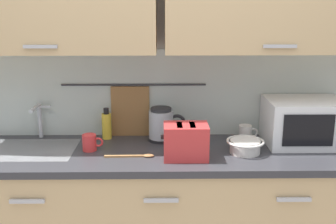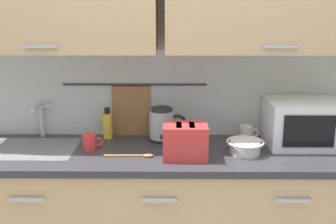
{
  "view_description": "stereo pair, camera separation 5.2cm",
  "coord_description": "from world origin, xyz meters",
  "px_view_note": "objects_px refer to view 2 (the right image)",
  "views": [
    {
      "loc": [
        0.01,
        -1.94,
        1.72
      ],
      "look_at": [
        0.04,
        0.33,
        1.12
      ],
      "focal_mm": 43.88,
      "sensor_mm": 36.0,
      "label": 1
    },
    {
      "loc": [
        0.06,
        -1.94,
        1.72
      ],
      "look_at": [
        0.04,
        0.33,
        1.12
      ],
      "focal_mm": 43.88,
      "sensor_mm": 36.0,
      "label": 2
    }
  ],
  "objects_px": {
    "mixing_bowl": "(245,146)",
    "toaster": "(185,141)",
    "electric_kettle": "(163,125)",
    "mug_near_sink": "(90,142)",
    "dish_soap_bottle": "(108,125)",
    "mug_by_kettle": "(247,133)",
    "wooden_spoon": "(135,156)",
    "microwave": "(306,123)"
  },
  "relations": [
    {
      "from": "microwave",
      "to": "mug_near_sink",
      "type": "bearing_deg",
      "value": -175.24
    },
    {
      "from": "dish_soap_bottle",
      "to": "mixing_bowl",
      "type": "distance_m",
      "value": 0.86
    },
    {
      "from": "wooden_spoon",
      "to": "mug_by_kettle",
      "type": "bearing_deg",
      "value": 22.84
    },
    {
      "from": "toaster",
      "to": "mug_by_kettle",
      "type": "relative_size",
      "value": 2.13
    },
    {
      "from": "mug_by_kettle",
      "to": "wooden_spoon",
      "type": "relative_size",
      "value": 0.44
    },
    {
      "from": "dish_soap_bottle",
      "to": "mug_near_sink",
      "type": "xyz_separation_m",
      "value": [
        -0.07,
        -0.22,
        -0.04
      ]
    },
    {
      "from": "mug_near_sink",
      "to": "microwave",
      "type": "bearing_deg",
      "value": 4.76
    },
    {
      "from": "dish_soap_bottle",
      "to": "toaster",
      "type": "relative_size",
      "value": 0.77
    },
    {
      "from": "electric_kettle",
      "to": "mixing_bowl",
      "type": "relative_size",
      "value": 1.06
    },
    {
      "from": "dish_soap_bottle",
      "to": "mug_by_kettle",
      "type": "bearing_deg",
      "value": -2.96
    },
    {
      "from": "mixing_bowl",
      "to": "wooden_spoon",
      "type": "relative_size",
      "value": 0.78
    },
    {
      "from": "dish_soap_bottle",
      "to": "wooden_spoon",
      "type": "height_order",
      "value": "dish_soap_bottle"
    },
    {
      "from": "electric_kettle",
      "to": "mixing_bowl",
      "type": "distance_m",
      "value": 0.52
    },
    {
      "from": "toaster",
      "to": "wooden_spoon",
      "type": "xyz_separation_m",
      "value": [
        -0.28,
        0.02,
        -0.09
      ]
    },
    {
      "from": "microwave",
      "to": "mug_near_sink",
      "type": "distance_m",
      "value": 1.28
    },
    {
      "from": "electric_kettle",
      "to": "mug_near_sink",
      "type": "bearing_deg",
      "value": -157.46
    },
    {
      "from": "microwave",
      "to": "mixing_bowl",
      "type": "bearing_deg",
      "value": -157.41
    },
    {
      "from": "dish_soap_bottle",
      "to": "wooden_spoon",
      "type": "distance_m",
      "value": 0.39
    },
    {
      "from": "electric_kettle",
      "to": "dish_soap_bottle",
      "type": "distance_m",
      "value": 0.35
    },
    {
      "from": "mug_near_sink",
      "to": "mug_by_kettle",
      "type": "relative_size",
      "value": 1.0
    },
    {
      "from": "electric_kettle",
      "to": "mug_by_kettle",
      "type": "distance_m",
      "value": 0.52
    },
    {
      "from": "mug_near_sink",
      "to": "toaster",
      "type": "distance_m",
      "value": 0.56
    },
    {
      "from": "dish_soap_bottle",
      "to": "mug_by_kettle",
      "type": "relative_size",
      "value": 1.63
    },
    {
      "from": "dish_soap_bottle",
      "to": "mug_near_sink",
      "type": "height_order",
      "value": "dish_soap_bottle"
    },
    {
      "from": "mug_by_kettle",
      "to": "dish_soap_bottle",
      "type": "bearing_deg",
      "value": 177.04
    },
    {
      "from": "mug_by_kettle",
      "to": "mixing_bowl",
      "type": "bearing_deg",
      "value": -101.96
    },
    {
      "from": "wooden_spoon",
      "to": "dish_soap_bottle",
      "type": "bearing_deg",
      "value": 121.31
    },
    {
      "from": "mug_near_sink",
      "to": "toaster",
      "type": "relative_size",
      "value": 0.47
    },
    {
      "from": "wooden_spoon",
      "to": "mug_near_sink",
      "type": "bearing_deg",
      "value": 157.93
    },
    {
      "from": "microwave",
      "to": "dish_soap_bottle",
      "type": "bearing_deg",
      "value": 174.73
    },
    {
      "from": "electric_kettle",
      "to": "toaster",
      "type": "distance_m",
      "value": 0.33
    },
    {
      "from": "mixing_bowl",
      "to": "toaster",
      "type": "xyz_separation_m",
      "value": [
        -0.34,
        -0.07,
        0.05
      ]
    },
    {
      "from": "electric_kettle",
      "to": "dish_soap_bottle",
      "type": "relative_size",
      "value": 1.16
    },
    {
      "from": "mixing_bowl",
      "to": "wooden_spoon",
      "type": "distance_m",
      "value": 0.62
    },
    {
      "from": "dish_soap_bottle",
      "to": "wooden_spoon",
      "type": "xyz_separation_m",
      "value": [
        0.2,
        -0.32,
        -0.08
      ]
    },
    {
      "from": "electric_kettle",
      "to": "mixing_bowl",
      "type": "xyz_separation_m",
      "value": [
        0.47,
        -0.23,
        -0.06
      ]
    },
    {
      "from": "electric_kettle",
      "to": "mug_near_sink",
      "type": "relative_size",
      "value": 1.89
    },
    {
      "from": "microwave",
      "to": "mixing_bowl",
      "type": "relative_size",
      "value": 2.15
    },
    {
      "from": "electric_kettle",
      "to": "mug_near_sink",
      "type": "distance_m",
      "value": 0.46
    },
    {
      "from": "mug_near_sink",
      "to": "toaster",
      "type": "xyz_separation_m",
      "value": [
        0.54,
        -0.13,
        0.05
      ]
    },
    {
      "from": "mixing_bowl",
      "to": "mug_by_kettle",
      "type": "xyz_separation_m",
      "value": [
        0.05,
        0.23,
        0.0
      ]
    },
    {
      "from": "wooden_spoon",
      "to": "toaster",
      "type": "bearing_deg",
      "value": -3.81
    }
  ]
}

